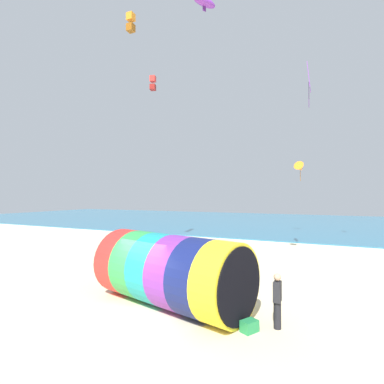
# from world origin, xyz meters

# --- Properties ---
(ground_plane) EXTENTS (120.00, 120.00, 0.00)m
(ground_plane) POSITION_xyz_m (0.00, 0.00, 0.00)
(ground_plane) COLOR beige
(sea) EXTENTS (120.00, 40.00, 0.10)m
(sea) POSITION_xyz_m (0.00, 39.40, 0.05)
(sea) COLOR teal
(sea) RESTS_ON ground
(giant_inflatable_tube) EXTENTS (6.71, 4.23, 2.74)m
(giant_inflatable_tube) POSITION_xyz_m (0.91, 1.50, 1.37)
(giant_inflatable_tube) COLOR red
(giant_inflatable_tube) RESTS_ON ground
(kite_handler) EXTENTS (0.24, 0.37, 1.75)m
(kite_handler) POSITION_xyz_m (4.96, 1.31, 0.90)
(kite_handler) COLOR black
(kite_handler) RESTS_ON ground
(kite_purple_parafoil) EXTENTS (0.98, 1.21, 0.63)m
(kite_purple_parafoil) POSITION_xyz_m (1.90, 2.55, 12.10)
(kite_purple_parafoil) COLOR purple
(kite_orange_box) EXTENTS (0.48, 0.48, 1.34)m
(kite_orange_box) POSITION_xyz_m (-6.01, 8.19, 16.19)
(kite_orange_box) COLOR orange
(kite_red_box) EXTENTS (0.53, 0.53, 1.24)m
(kite_red_box) POSITION_xyz_m (-6.75, 12.14, 13.45)
(kite_red_box) COLOR red
(kite_orange_delta) EXTENTS (0.87, 1.04, 1.36)m
(kite_orange_delta) POSITION_xyz_m (4.53, 13.35, 6.16)
(kite_orange_delta) COLOR orange
(kite_purple_diamond) EXTENTS (0.23, 1.07, 2.61)m
(kite_purple_diamond) POSITION_xyz_m (5.28, 10.75, 11.38)
(kite_purple_diamond) COLOR purple
(bystander_near_water) EXTENTS (0.42, 0.38, 1.58)m
(bystander_near_water) POSITION_xyz_m (-1.94, 8.67, 0.80)
(bystander_near_water) COLOR black
(bystander_near_water) RESTS_ON ground
(cooler_box) EXTENTS (0.57, 0.63, 0.36)m
(cooler_box) POSITION_xyz_m (4.21, 0.69, 0.18)
(cooler_box) COLOR #268C4C
(cooler_box) RESTS_ON ground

